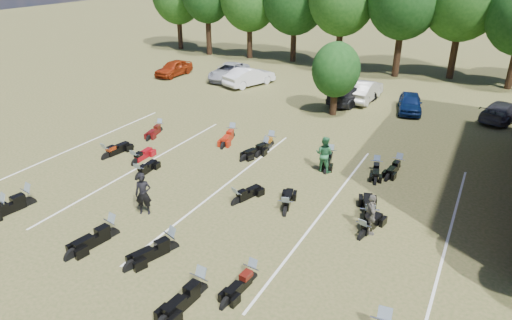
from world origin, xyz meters
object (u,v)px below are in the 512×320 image
Objects in this scene: person_grey at (371,215)px; motorcycle_0 at (29,205)px; car_4 at (410,103)px; motorcycle_3 at (171,249)px; car_0 at (174,68)px; motorcycle_14 at (160,131)px; motorcycle_7 at (135,164)px; person_green at (324,154)px; person_black at (143,194)px.

person_grey reaches higher than motorcycle_0.
car_4 is 1.63× the size of motorcycle_3.
car_4 is (20.78, -0.48, -0.04)m from car_0.
motorcycle_14 is at bearing 41.44° from person_grey.
motorcycle_7 is at bearing -56.30° from car_0.
motorcycle_7 is at bearing -136.98° from car_4.
car_4 is 16.40m from person_grey.
person_green is at bearing -30.68° from car_0.
person_black is 1.09× the size of person_grey.
person_black is at bearing 132.83° from motorcycle_7.
person_grey is at bearing 173.63° from motorcycle_7.
car_0 is 2.15× the size of person_green.
person_green is at bearing 51.21° from motorcycle_0.
person_black is at bearing -53.05° from car_0.
car_0 is at bearing -62.20° from motorcycle_7.
person_green is at bearing 9.02° from person_grey.
person_grey is 0.74× the size of motorcycle_3.
motorcycle_3 is 8.25m from motorcycle_7.
person_grey is 0.86× the size of motorcycle_7.
motorcycle_0 is 5.66m from motorcycle_7.
person_black is at bearing -66.94° from motorcycle_14.
person_grey is 15.40m from motorcycle_14.
motorcycle_14 is at bearing 0.33° from person_green.
motorcycle_3 is at bearing 96.79° from person_grey.
car_4 is 24.46m from motorcycle_0.
motorcycle_0 reaches higher than motorcycle_14.
car_4 is 17.14m from motorcycle_14.
motorcycle_14 is at bearing 96.99° from person_black.
person_green reaches higher than motorcycle_0.
motorcycle_7 is (1.21, 5.52, 0.00)m from motorcycle_0.
person_grey is at bearing 54.97° from motorcycle_3.
motorcycle_0 is at bearing -131.89° from car_4.
person_green is at bearing -111.35° from car_4.
motorcycle_7 is (-12.62, 0.63, -0.86)m from person_grey.
car_4 is at bearing 28.86° from motorcycle_14.
motorcycle_3 is 1.16× the size of motorcycle_7.
person_grey is 14.70m from motorcycle_0.
person_green is 0.74× the size of motorcycle_0.
person_grey reaches higher than car_0.
motorcycle_0 reaches higher than motorcycle_3.
motorcycle_14 is at bearing -53.70° from car_0.
motorcycle_3 is at bearing -114.37° from car_4.
motorcycle_0 is at bearing -98.39° from motorcycle_14.
car_0 reaches higher than motorcycle_7.
person_green reaches higher than person_black.
person_green reaches higher than person_grey.
person_black reaches higher than car_0.
person_green reaches higher than car_0.
motorcycle_7 is (-6.39, 5.21, 0.00)m from motorcycle_3.
car_0 is at bearing 145.86° from motorcycle_3.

